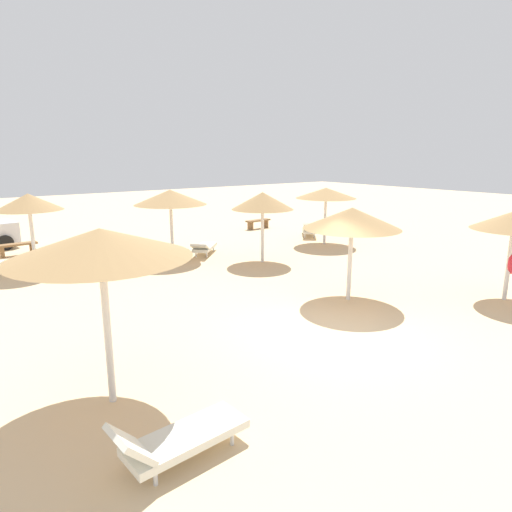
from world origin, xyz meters
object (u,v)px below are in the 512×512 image
object	(u,v)px
parasol_3	(29,202)
lounger_4	(204,247)
parasol_1	(100,244)
parasol_6	(263,201)
bench_0	(258,222)
bench_1	(17,247)
parasol_2	(326,193)
parasol_4	(170,197)
lounger_1	(178,438)
lounger_2	(309,230)
parasol_5	(352,218)

from	to	relation	value
parasol_3	lounger_4	xyz separation A→B (m)	(6.03, -1.30, -2.10)
parasol_1	parasol_6	size ratio (longest dim) A/B	1.10
bench_0	bench_1	distance (m)	11.76
parasol_2	parasol_4	size ratio (longest dim) A/B	0.97
parasol_6	lounger_1	distance (m)	11.40
bench_1	parasol_4	bearing A→B (deg)	-41.73
parasol_6	lounger_4	distance (m)	3.34
parasol_4	bench_0	distance (m)	8.11
lounger_4	lounger_2	bearing A→B (deg)	4.17
parasol_4	lounger_4	xyz separation A→B (m)	(1.33, -0.15, -2.08)
parasol_5	lounger_2	size ratio (longest dim) A/B	1.45
bench_1	lounger_4	bearing A→B (deg)	-35.82
bench_1	parasol_5	bearing A→B (deg)	-61.18
parasol_2	parasol_4	world-z (taller)	parasol_4
parasol_2	parasol_3	bearing A→B (deg)	166.80
parasol_1	parasol_4	size ratio (longest dim) A/B	1.06
parasol_2	parasol_5	xyz separation A→B (m)	(-5.12, -5.98, 0.00)
parasol_5	bench_1	size ratio (longest dim) A/B	1.76
parasol_6	parasol_2	bearing A→B (deg)	13.11
parasol_4	lounger_4	distance (m)	2.48
parasol_2	lounger_2	world-z (taller)	parasol_2
parasol_2	bench_0	distance (m)	5.54
parasol_6	parasol_1	bearing A→B (deg)	-142.07
parasol_4	bench_1	xyz separation A→B (m)	(-4.78, 4.27, -2.05)
lounger_1	bench_0	size ratio (longest dim) A/B	1.25
lounger_1	parasol_1	bearing A→B (deg)	95.82
parasol_2	parasol_6	xyz separation A→B (m)	(-4.35, -1.01, 0.01)
parasol_2	bench_1	xyz separation A→B (m)	(-11.61, 5.82, -1.95)
lounger_2	lounger_1	bearing A→B (deg)	-139.47
parasol_1	lounger_2	world-z (taller)	parasol_1
lounger_2	lounger_4	world-z (taller)	lounger_2
lounger_2	bench_1	world-z (taller)	lounger_2
lounger_2	bench_0	size ratio (longest dim) A/B	1.20
parasol_1	bench_1	size ratio (longest dim) A/B	1.92
parasol_1	parasol_6	world-z (taller)	parasol_1
lounger_1	bench_0	distance (m)	18.84
parasol_2	parasol_5	bearing A→B (deg)	-130.57
parasol_5	parasol_4	bearing A→B (deg)	102.77
parasol_2	bench_0	world-z (taller)	parasol_2
parasol_3	bench_1	size ratio (longest dim) A/B	1.79
parasol_1	parasol_6	distance (m)	10.05
parasol_1	parasol_5	bearing A→B (deg)	9.60
parasol_4	parasol_6	world-z (taller)	parasol_4
lounger_1	lounger_2	distance (m)	16.96
parasol_1	bench_1	world-z (taller)	parasol_1
parasol_5	lounger_1	bearing A→B (deg)	-155.41
parasol_1	lounger_1	distance (m)	3.08
parasol_1	parasol_2	bearing A→B (deg)	30.35
lounger_4	bench_0	xyz separation A→B (m)	(5.63, 3.78, 0.04)
parasol_2	lounger_4	world-z (taller)	parasol_2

